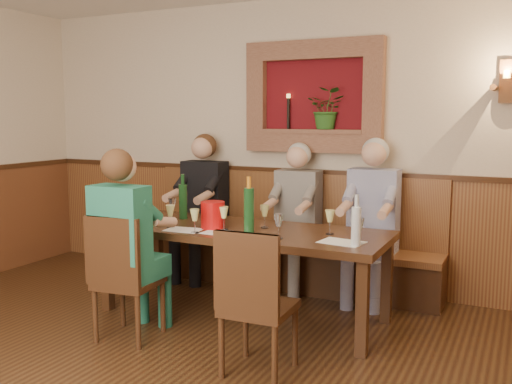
% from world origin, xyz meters
% --- Properties ---
extents(room_shell, '(6.04, 6.04, 2.82)m').
position_xyz_m(room_shell, '(0.00, 0.00, 1.89)').
color(room_shell, beige).
rests_on(room_shell, ground).
extents(wainscoting, '(6.02, 6.02, 1.15)m').
position_xyz_m(wainscoting, '(0.00, -0.00, 0.59)').
color(wainscoting, brown).
rests_on(wainscoting, ground).
extents(wall_niche, '(1.36, 0.30, 1.06)m').
position_xyz_m(wall_niche, '(0.24, 2.94, 1.81)').
color(wall_niche, '#5E0D13').
rests_on(wall_niche, ground).
extents(wall_sconce, '(0.25, 0.20, 0.35)m').
position_xyz_m(wall_sconce, '(1.90, 2.93, 1.94)').
color(wall_sconce, brown).
rests_on(wall_sconce, ground).
extents(dining_table, '(2.40, 0.90, 0.75)m').
position_xyz_m(dining_table, '(0.00, 1.85, 0.68)').
color(dining_table, '#372210').
rests_on(dining_table, ground).
extents(bench, '(3.00, 0.45, 1.11)m').
position_xyz_m(bench, '(0.00, 2.79, 0.33)').
color(bench, '#381E0F').
rests_on(bench, ground).
extents(chair_near_left, '(0.46, 0.46, 0.96)m').
position_xyz_m(chair_near_left, '(-0.56, 1.04, 0.28)').
color(chair_near_left, '#372210').
rests_on(chair_near_left, ground).
extents(chair_near_right, '(0.44, 0.44, 0.97)m').
position_xyz_m(chair_near_right, '(0.58, 0.94, 0.28)').
color(chair_near_right, '#372210').
rests_on(chair_near_right, ground).
extents(person_bench_left, '(0.45, 0.55, 1.49)m').
position_xyz_m(person_bench_left, '(-0.91, 2.69, 0.62)').
color(person_bench_left, black).
rests_on(person_bench_left, ground).
extents(person_bench_mid, '(0.42, 0.51, 1.42)m').
position_xyz_m(person_bench_mid, '(0.13, 2.69, 0.59)').
color(person_bench_mid, '#4F4A48').
rests_on(person_bench_mid, ground).
extents(person_bench_right, '(0.44, 0.54, 1.48)m').
position_xyz_m(person_bench_right, '(0.86, 2.69, 0.61)').
color(person_bench_right, navy).
rests_on(person_bench_right, ground).
extents(person_chair_front, '(0.43, 0.52, 1.44)m').
position_xyz_m(person_chair_front, '(-0.56, 1.07, 0.60)').
color(person_chair_front, '#1A5D5D').
rests_on(person_chair_front, ground).
extents(spittoon_bucket, '(0.24, 0.24, 0.22)m').
position_xyz_m(spittoon_bucket, '(-0.21, 1.74, 0.86)').
color(spittoon_bucket, '#BC0C0B').
rests_on(spittoon_bucket, dining_table).
extents(wine_bottle_green_a, '(0.08, 0.08, 0.44)m').
position_xyz_m(wine_bottle_green_a, '(0.12, 1.73, 0.94)').
color(wine_bottle_green_a, '#19471E').
rests_on(wine_bottle_green_a, dining_table).
extents(wine_bottle_green_b, '(0.08, 0.08, 0.40)m').
position_xyz_m(wine_bottle_green_b, '(-0.67, 2.00, 0.92)').
color(wine_bottle_green_b, '#19471E').
rests_on(wine_bottle_green_b, dining_table).
extents(water_bottle, '(0.09, 0.09, 0.37)m').
position_xyz_m(water_bottle, '(1.02, 1.62, 0.90)').
color(water_bottle, silver).
rests_on(water_bottle, dining_table).
extents(tasting_sheet_a, '(0.26, 0.20, 0.00)m').
position_xyz_m(tasting_sheet_a, '(-0.90, 1.62, 0.75)').
color(tasting_sheet_a, white).
rests_on(tasting_sheet_a, dining_table).
extents(tasting_sheet_b, '(0.30, 0.22, 0.00)m').
position_xyz_m(tasting_sheet_b, '(-0.06, 1.60, 0.75)').
color(tasting_sheet_b, white).
rests_on(tasting_sheet_b, dining_table).
extents(tasting_sheet_c, '(0.34, 0.27, 0.00)m').
position_xyz_m(tasting_sheet_c, '(0.90, 1.69, 0.75)').
color(tasting_sheet_c, white).
rests_on(tasting_sheet_c, dining_table).
extents(tasting_sheet_d, '(0.31, 0.24, 0.00)m').
position_xyz_m(tasting_sheet_d, '(-0.39, 1.57, 0.75)').
color(tasting_sheet_d, white).
rests_on(tasting_sheet_d, dining_table).
extents(wine_glass_0, '(0.08, 0.08, 0.19)m').
position_xyz_m(wine_glass_0, '(0.43, 1.60, 0.85)').
color(wine_glass_0, white).
rests_on(wine_glass_0, dining_table).
extents(wine_glass_1, '(0.08, 0.08, 0.19)m').
position_xyz_m(wine_glass_1, '(0.16, 1.94, 0.85)').
color(wine_glass_1, '#E6E78A').
rests_on(wine_glass_1, dining_table).
extents(wine_glass_2, '(0.08, 0.08, 0.19)m').
position_xyz_m(wine_glass_2, '(-0.25, 1.90, 0.85)').
color(wine_glass_2, white).
rests_on(wine_glass_2, dining_table).
extents(wine_glass_3, '(0.08, 0.08, 0.19)m').
position_xyz_m(wine_glass_3, '(-0.10, 1.72, 0.85)').
color(wine_glass_3, '#E6E78A').
rests_on(wine_glass_3, dining_table).
extents(wine_glass_4, '(0.08, 0.08, 0.19)m').
position_xyz_m(wine_glass_4, '(1.03, 1.69, 0.85)').
color(wine_glass_4, white).
rests_on(wine_glass_4, dining_table).
extents(wine_glass_5, '(0.08, 0.08, 0.19)m').
position_xyz_m(wine_glass_5, '(-0.74, 1.93, 0.85)').
color(wine_glass_5, white).
rests_on(wine_glass_5, dining_table).
extents(wine_glass_6, '(0.08, 0.08, 0.19)m').
position_xyz_m(wine_glass_6, '(-0.54, 1.60, 0.85)').
color(wine_glass_6, '#E6E78A').
rests_on(wine_glass_6, dining_table).
extents(wine_glass_7, '(0.08, 0.08, 0.19)m').
position_xyz_m(wine_glass_7, '(-0.25, 1.51, 0.85)').
color(wine_glass_7, '#E6E78A').
rests_on(wine_glass_7, dining_table).
extents(wine_glass_8, '(0.08, 0.08, 0.19)m').
position_xyz_m(wine_glass_8, '(-0.93, 1.75, 0.85)').
color(wine_glass_8, '#E6E78A').
rests_on(wine_glass_8, dining_table).
extents(wine_glass_9, '(0.08, 0.08, 0.19)m').
position_xyz_m(wine_glass_9, '(0.73, 1.93, 0.85)').
color(wine_glass_9, '#E6E78A').
rests_on(wine_glass_9, dining_table).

